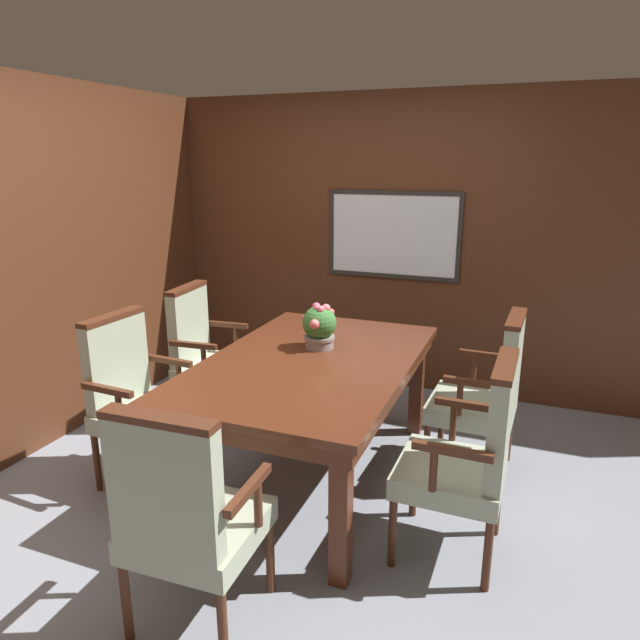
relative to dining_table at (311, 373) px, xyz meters
The scene contains 10 objects.
ground_plane 0.73m from the dining_table, 128.76° to the right, with size 14.00×14.00×0.00m, color gray.
wall_back 1.79m from the dining_table, 95.13° to the left, with size 7.20×0.08×2.45m.
wall_left 1.98m from the dining_table, behind, with size 0.06×7.20×2.45m.
dining_table is the anchor object (origin of this frame).
chair_right_near 1.07m from the dining_table, 22.34° to the right, with size 0.52×0.56×1.04m.
chair_left_near 1.06m from the dining_table, 157.84° to the right, with size 0.54×0.58×1.04m.
chair_head_near 1.31m from the dining_table, 90.41° to the right, with size 0.57×0.53×1.04m.
chair_left_far 1.11m from the dining_table, 156.58° to the left, with size 0.55×0.58×1.04m.
chair_right_far 1.09m from the dining_table, 23.71° to the left, with size 0.53×0.57×1.04m.
potted_plant 0.32m from the dining_table, 97.72° to the left, with size 0.23×0.25×0.29m.
Camera 1 is at (1.36, -2.76, 1.92)m, focal length 32.00 mm.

